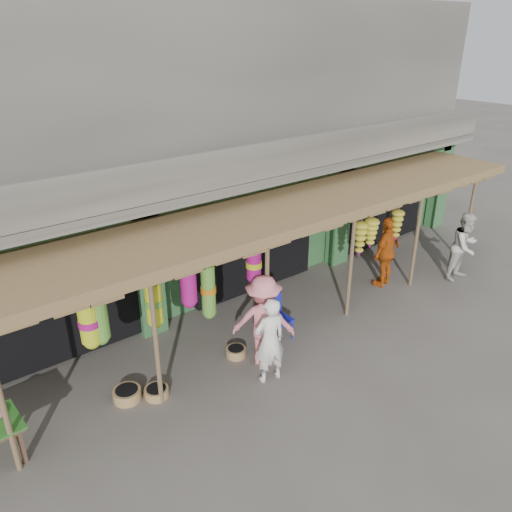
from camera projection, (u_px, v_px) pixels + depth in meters
ground at (311, 325)px, 11.63m from camera, size 80.00×80.00×0.00m
building at (193, 145)px, 13.71m from camera, size 16.40×6.80×7.00m
awning at (286, 213)px, 11.05m from camera, size 14.00×2.70×2.79m
blue_chair at (277, 315)px, 10.98m from camera, size 0.49×0.50×0.99m
basket_left at (127, 395)px, 9.25m from camera, size 0.56×0.56×0.22m
basket_mid at (157, 392)px, 9.34m from camera, size 0.56×0.56×0.18m
basket_right at (236, 352)px, 10.49m from camera, size 0.46×0.46×0.19m
person_front at (270, 340)px, 9.48m from camera, size 0.71×0.52×1.79m
person_right at (465, 247)px, 13.44m from camera, size 0.92×0.72×1.89m
person_vendor at (387, 252)px, 13.07m from camera, size 1.18×0.63×1.92m
person_shopper at (263, 321)px, 9.98m from camera, size 1.42×1.37×1.95m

